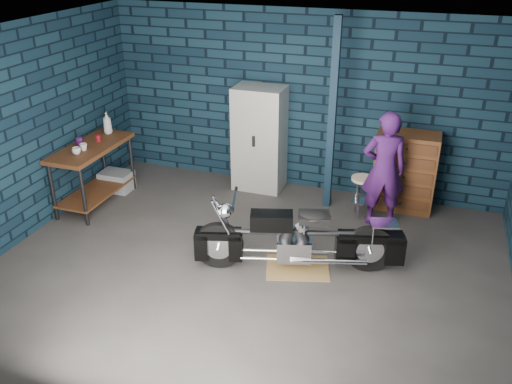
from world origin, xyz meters
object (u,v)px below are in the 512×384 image
locker (259,139)px  tool_chest (405,172)px  motorcycle (299,235)px  storage_bin (117,181)px  shop_stool (362,197)px  person (384,169)px  workbench (94,175)px

locker → tool_chest: (2.18, 0.00, -0.23)m
tool_chest → motorcycle: bearing=-116.6°
storage_bin → shop_stool: (3.73, 0.37, 0.15)m
motorcycle → shop_stool: bearing=56.1°
motorcycle → person: size_ratio=1.31×
shop_stool → person: bearing=-22.0°
person → storage_bin: size_ratio=3.33×
motorcycle → storage_bin: size_ratio=4.38×
person → tool_chest: person is taller
shop_stool → storage_bin: bearing=-174.3°
tool_chest → storage_bin: bearing=-169.0°
workbench → storage_bin: size_ratio=2.92×
person → shop_stool: size_ratio=2.69×
tool_chest → shop_stool: bearing=-139.1°
motorcycle → shop_stool: motorcycle is taller
storage_bin → tool_chest: size_ratio=0.42×
person → locker: 2.01m
motorcycle → locker: (-1.17, 2.02, 0.34)m
storage_bin → tool_chest: 4.35m
person → shop_stool: person is taller
tool_chest → person: bearing=-113.9°
storage_bin → locker: size_ratio=0.30×
shop_stool → tool_chest: bearing=40.9°
locker → tool_chest: bearing=0.0°
locker → storage_bin: bearing=-158.2°
workbench → person: person is taller
storage_bin → locker: (2.06, 0.82, 0.65)m
locker → tool_chest: 2.20m
person → locker: locker is taller
workbench → locker: locker is taller
workbench → locker: (2.08, 1.32, 0.35)m
workbench → tool_chest: bearing=17.2°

